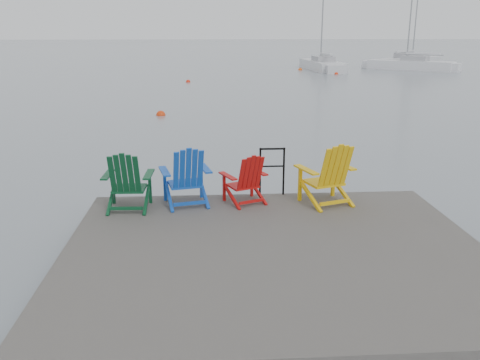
{
  "coord_description": "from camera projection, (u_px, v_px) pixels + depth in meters",
  "views": [
    {
      "loc": [
        -0.93,
        -6.57,
        3.47
      ],
      "look_at": [
        -0.36,
        2.27,
        0.85
      ],
      "focal_mm": 38.0,
      "sensor_mm": 36.0,
      "label": 1
    }
  ],
  "objects": [
    {
      "name": "handrail",
      "position": [
        272.0,
        167.0,
        9.39
      ],
      "size": [
        0.48,
        0.04,
        0.9
      ],
      "color": "black",
      "rests_on": "dock"
    },
    {
      "name": "buoy_a",
      "position": [
        161.0,
        115.0,
        21.52
      ],
      "size": [
        0.4,
        0.4,
        0.4
      ],
      "primitive_type": "sphere",
      "color": "red",
      "rests_on": "ground"
    },
    {
      "name": "buoy_d",
      "position": [
        300.0,
        70.0,
        46.07
      ],
      "size": [
        0.38,
        0.38,
        0.38
      ],
      "primitive_type": "sphere",
      "color": "#EB500D",
      "rests_on": "ground"
    },
    {
      "name": "buoy_b",
      "position": [
        188.0,
        82.0,
        35.33
      ],
      "size": [
        0.32,
        0.32,
        0.32
      ],
      "primitive_type": "sphere",
      "color": "red",
      "rests_on": "ground"
    },
    {
      "name": "chair_green",
      "position": [
        127.0,
        180.0,
        8.6
      ],
      "size": [
        0.84,
        0.78,
        1.03
      ],
      "rotation": [
        0.0,
        0.0,
        -0.03
      ],
      "color": "#0B4022",
      "rests_on": "dock"
    },
    {
      "name": "chair_blue",
      "position": [
        186.0,
        176.0,
        8.83
      ],
      "size": [
        0.97,
        0.91,
        1.06
      ],
      "rotation": [
        0.0,
        0.0,
        0.22
      ],
      "color": "#1145B0",
      "rests_on": "dock"
    },
    {
      "name": "dock",
      "position": [
        275.0,
        258.0,
        7.22
      ],
      "size": [
        6.0,
        5.0,
        1.4
      ],
      "color": "#2D2A28",
      "rests_on": "ground"
    },
    {
      "name": "sailboat_near",
      "position": [
        322.0,
        66.0,
        46.14
      ],
      "size": [
        2.59,
        8.69,
        11.86
      ],
      "rotation": [
        0.0,
        0.0,
        0.04
      ],
      "color": "silver",
      "rests_on": "ground"
    },
    {
      "name": "buoy_c",
      "position": [
        336.0,
        74.0,
        41.63
      ],
      "size": [
        0.35,
        0.35,
        0.35
      ],
      "primitive_type": "sphere",
      "color": "red",
      "rests_on": "ground"
    },
    {
      "name": "chair_red",
      "position": [
        246.0,
        179.0,
        8.94
      ],
      "size": [
        0.88,
        0.84,
        0.9
      ],
      "rotation": [
        0.0,
        0.0,
        0.42
      ],
      "color": "#B10E0D",
      "rests_on": "dock"
    },
    {
      "name": "sailboat_far",
      "position": [
        411.0,
        66.0,
        46.2
      ],
      "size": [
        7.08,
        6.26,
        10.51
      ],
      "rotation": [
        0.0,
        0.0,
        0.89
      ],
      "color": "white",
      "rests_on": "ground"
    },
    {
      "name": "sailboat_mid",
      "position": [
        410.0,
        62.0,
        51.67
      ],
      "size": [
        8.89,
        8.85,
        13.55
      ],
      "rotation": [
        0.0,
        0.0,
        -0.79
      ],
      "color": "silver",
      "rests_on": "ground"
    },
    {
      "name": "chair_yellow",
      "position": [
        328.0,
        174.0,
        8.86
      ],
      "size": [
        1.06,
        1.01,
        1.12
      ],
      "rotation": [
        0.0,
        0.0,
        0.33
      ],
      "color": "#E5AF0C",
      "rests_on": "dock"
    },
    {
      "name": "ground",
      "position": [
        275.0,
        280.0,
        7.32
      ],
      "size": [
        400.0,
        400.0,
        0.0
      ],
      "primitive_type": "plane",
      "color": "slate",
      "rests_on": "ground"
    }
  ]
}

